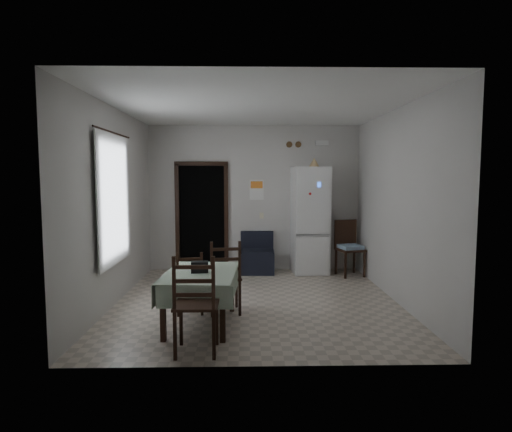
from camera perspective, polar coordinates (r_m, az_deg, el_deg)
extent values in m
plane|color=#B4A593|center=(6.61, 0.10, -11.26)|extent=(4.50, 4.50, 0.00)
cube|color=black|center=(8.89, -7.06, -0.14)|extent=(0.90, 0.45, 2.10)
cube|color=black|center=(8.71, -10.43, -0.30)|extent=(0.08, 0.10, 2.18)
cube|color=black|center=(8.61, -3.98, -0.29)|extent=(0.08, 0.10, 2.18)
cube|color=black|center=(8.61, -7.31, 6.94)|extent=(1.06, 0.10, 0.08)
cube|color=silver|center=(6.46, -19.29, 2.05)|extent=(0.10, 1.20, 1.60)
cube|color=silver|center=(6.43, -18.36, 2.06)|extent=(0.02, 1.45, 1.85)
cylinder|color=black|center=(6.45, -18.52, 10.51)|extent=(0.02, 1.60, 0.02)
cube|color=white|center=(8.58, 0.08, 3.52)|extent=(0.28, 0.02, 0.40)
cube|color=orange|center=(8.57, 0.08, 4.19)|extent=(0.24, 0.01, 0.14)
cube|color=beige|center=(8.62, 0.75, 0.06)|extent=(0.08, 0.02, 0.12)
cylinder|color=brown|center=(8.64, 4.46, 9.49)|extent=(0.12, 0.03, 0.12)
cylinder|color=brown|center=(8.66, 5.66, 9.47)|extent=(0.12, 0.03, 0.12)
cube|color=white|center=(8.70, 8.80, 9.61)|extent=(0.25, 0.07, 0.09)
cone|color=tan|center=(8.27, 7.76, 7.10)|extent=(0.21, 0.21, 0.17)
cube|color=black|center=(5.44, -7.53, -6.75)|extent=(0.23, 0.15, 0.14)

